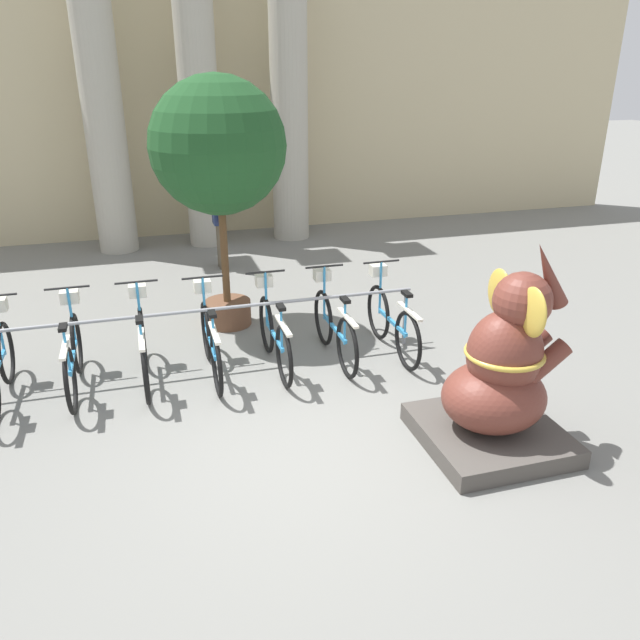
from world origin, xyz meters
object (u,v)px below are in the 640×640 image
object	(u,v)px
bicycle_2	(73,354)
bicycle_3	(143,347)
bicycle_7	(391,320)
bicycle_6	(334,326)
bicycle_5	(274,334)
person_pedestrian	(219,214)
elephant_statue	(500,380)
potted_tree	(218,151)
bicycle_4	(210,340)

from	to	relation	value
bicycle_2	bicycle_3	distance (m)	0.75
bicycle_2	bicycle_7	distance (m)	3.74
bicycle_7	bicycle_6	bearing A→B (deg)	178.72
bicycle_5	bicycle_7	bearing A→B (deg)	0.02
bicycle_7	person_pedestrian	bearing A→B (deg)	110.82
bicycle_3	bicycle_7	distance (m)	2.99
elephant_statue	person_pedestrian	size ratio (longest dim) A/B	1.22
bicycle_3	potted_tree	world-z (taller)	potted_tree
bicycle_5	bicycle_6	size ratio (longest dim) A/B	1.00
bicycle_7	elephant_statue	bearing A→B (deg)	-85.63
bicycle_6	person_pedestrian	bearing A→B (deg)	101.22
bicycle_3	potted_tree	xyz separation A→B (m)	(1.16, 1.40, 1.94)
potted_tree	bicycle_3	bearing A→B (deg)	-129.46
bicycle_7	bicycle_4	bearing A→B (deg)	179.71
elephant_statue	person_pedestrian	world-z (taller)	elephant_statue
bicycle_5	bicycle_7	distance (m)	1.50
bicycle_7	elephant_statue	world-z (taller)	elephant_statue
bicycle_6	bicycle_5	bearing A→B (deg)	-178.68
bicycle_2	bicycle_6	size ratio (longest dim) A/B	1.00
bicycle_5	potted_tree	size ratio (longest dim) A/B	0.51
bicycle_3	person_pedestrian	bearing A→B (deg)	70.42
bicycle_6	elephant_statue	bearing A→B (deg)	-67.48
bicycle_3	bicycle_6	bearing A→B (deg)	-1.05
bicycle_5	bicycle_6	world-z (taller)	same
bicycle_3	bicycle_7	size ratio (longest dim) A/B	1.00
bicycle_4	bicycle_3	bearing A→B (deg)	176.45
bicycle_6	potted_tree	size ratio (longest dim) A/B	0.51
bicycle_4	bicycle_6	world-z (taller)	same
bicycle_6	elephant_statue	size ratio (longest dim) A/B	0.84
bicycle_3	bicycle_4	distance (m)	0.75
person_pedestrian	elephant_statue	bearing A→B (deg)	-74.66
bicycle_5	bicycle_7	xyz separation A→B (m)	(1.50, 0.00, 0.00)
bicycle_2	bicycle_5	world-z (taller)	same
bicycle_6	person_pedestrian	size ratio (longest dim) A/B	1.03
bicycle_4	bicycle_5	world-z (taller)	same
bicycle_3	elephant_statue	size ratio (longest dim) A/B	0.84
potted_tree	elephant_statue	bearing A→B (deg)	-61.27
bicycle_5	bicycle_7	world-z (taller)	same
bicycle_4	person_pedestrian	size ratio (longest dim) A/B	1.03
potted_tree	bicycle_6	bearing A→B (deg)	-53.06
bicycle_6	bicycle_7	xyz separation A→B (m)	(0.75, -0.02, 0.00)
bicycle_4	elephant_statue	xyz separation A→B (m)	(2.41, -2.20, 0.25)
bicycle_2	bicycle_4	distance (m)	1.50
bicycle_3	bicycle_7	bearing A→B (deg)	-1.11
bicycle_5	potted_tree	world-z (taller)	potted_tree
bicycle_7	person_pedestrian	xyz separation A→B (m)	(-1.56, 4.09, 0.55)
person_pedestrian	potted_tree	world-z (taller)	potted_tree
bicycle_7	potted_tree	bearing A→B (deg)	141.45
bicycle_3	bicycle_5	xyz separation A→B (m)	(1.50, -0.06, 0.00)
bicycle_2	potted_tree	xyz separation A→B (m)	(1.90, 1.40, 1.94)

